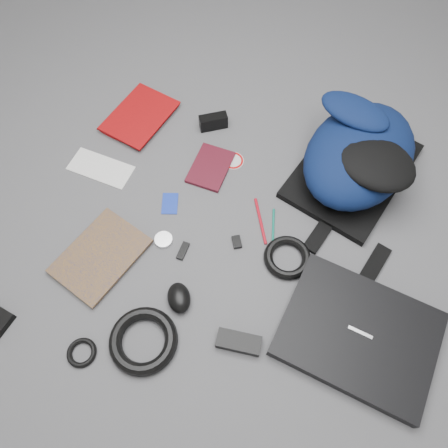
% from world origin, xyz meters
% --- Properties ---
extents(ground, '(4.00, 4.00, 0.00)m').
position_xyz_m(ground, '(0.00, 0.00, 0.00)').
color(ground, '#4F4F51').
rests_on(ground, ground).
extents(backpack, '(0.51, 0.58, 0.20)m').
position_xyz_m(backpack, '(0.38, 0.27, 0.10)').
color(backpack, '#081334').
rests_on(backpack, ground).
extents(laptop, '(0.47, 0.41, 0.04)m').
position_xyz_m(laptop, '(0.42, -0.26, 0.02)').
color(laptop, black).
rests_on(laptop, ground).
extents(textbook_red, '(0.26, 0.30, 0.03)m').
position_xyz_m(textbook_red, '(-0.46, 0.40, 0.01)').
color(textbook_red, maroon).
rests_on(textbook_red, ground).
extents(comic_book, '(0.29, 0.32, 0.02)m').
position_xyz_m(comic_book, '(-0.43, -0.13, 0.01)').
color(comic_book, '#B4780C').
rests_on(comic_book, ground).
extents(envelope, '(0.23, 0.14, 0.00)m').
position_xyz_m(envelope, '(-0.44, 0.14, 0.00)').
color(envelope, silver).
rests_on(envelope, ground).
extents(dvd_case, '(0.15, 0.18, 0.01)m').
position_xyz_m(dvd_case, '(-0.08, 0.21, 0.01)').
color(dvd_case, '#3B0B14').
rests_on(dvd_case, ground).
extents(compact_camera, '(0.10, 0.07, 0.05)m').
position_xyz_m(compact_camera, '(-0.11, 0.38, 0.03)').
color(compact_camera, black).
rests_on(compact_camera, ground).
extents(sticker_disc, '(0.09, 0.09, 0.00)m').
position_xyz_m(sticker_disc, '(-0.02, 0.25, 0.00)').
color(sticker_disc, silver).
rests_on(sticker_disc, ground).
extents(pen_teal, '(0.02, 0.12, 0.01)m').
position_xyz_m(pen_teal, '(0.15, 0.03, 0.00)').
color(pen_teal, '#0C6F58').
rests_on(pen_teal, ground).
extents(pen_red, '(0.06, 0.15, 0.01)m').
position_xyz_m(pen_red, '(0.11, 0.04, 0.00)').
color(pen_red, '#B20D1D').
rests_on(pen_red, ground).
extents(id_badge, '(0.06, 0.08, 0.00)m').
position_xyz_m(id_badge, '(-0.18, 0.05, 0.00)').
color(id_badge, '#1731AC').
rests_on(id_badge, ground).
extents(usb_black, '(0.03, 0.06, 0.01)m').
position_xyz_m(usb_black, '(-0.11, -0.10, 0.01)').
color(usb_black, black).
rests_on(usb_black, ground).
extents(key_fob, '(0.04, 0.05, 0.01)m').
position_xyz_m(key_fob, '(0.05, -0.05, 0.01)').
color(key_fob, black).
rests_on(key_fob, ground).
extents(mouse, '(0.10, 0.11, 0.05)m').
position_xyz_m(mouse, '(-0.08, -0.25, 0.02)').
color(mouse, black).
rests_on(mouse, ground).
extents(headphone_left, '(0.06, 0.06, 0.01)m').
position_xyz_m(headphone_left, '(-0.17, -0.08, 0.01)').
color(headphone_left, silver).
rests_on(headphone_left, ground).
extents(headphone_right, '(0.05, 0.05, 0.01)m').
position_xyz_m(headphone_right, '(-0.26, -0.11, 0.01)').
color(headphone_right, '#B7B6B9').
rests_on(headphone_right, ground).
extents(cable_coil, '(0.17, 0.17, 0.03)m').
position_xyz_m(cable_coil, '(0.20, -0.07, 0.01)').
color(cable_coil, black).
rests_on(cable_coil, ground).
extents(power_brick, '(0.12, 0.05, 0.03)m').
position_xyz_m(power_brick, '(0.10, -0.34, 0.01)').
color(power_brick, black).
rests_on(power_brick, ground).
extents(power_cord_coil, '(0.21, 0.21, 0.04)m').
position_xyz_m(power_cord_coil, '(-0.15, -0.39, 0.02)').
color(power_cord_coil, black).
rests_on(power_cord_coil, ground).
extents(earbud_coil, '(0.09, 0.09, 0.02)m').
position_xyz_m(earbud_coil, '(-0.31, -0.45, 0.01)').
color(earbud_coil, black).
rests_on(earbud_coil, ground).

